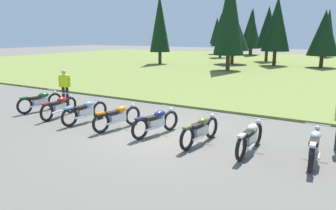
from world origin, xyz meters
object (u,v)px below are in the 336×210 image
(rider_checking_bike, at_px, (65,85))
(motorcycle_silver, at_px, (314,146))
(motorcycle_navy, at_px, (156,122))
(motorcycle_british_green, at_px, (40,101))
(motorcycle_red, at_px, (59,106))
(motorcycle_cream, at_px, (250,138))
(motorcycle_olive, at_px, (200,130))
(motorcycle_orange, at_px, (118,117))
(motorcycle_sky_blue, at_px, (85,111))

(rider_checking_bike, bearing_deg, motorcycle_silver, -7.89)
(motorcycle_silver, bearing_deg, motorcycle_navy, -178.45)
(motorcycle_british_green, height_order, motorcycle_red, same)
(motorcycle_cream, xyz_separation_m, motorcycle_silver, (1.62, 0.18, 0.00))
(motorcycle_red, height_order, motorcycle_navy, same)
(motorcycle_british_green, distance_m, rider_checking_bike, 1.46)
(motorcycle_british_green, relative_size, rider_checking_bike, 1.25)
(motorcycle_red, relative_size, motorcycle_olive, 1.00)
(motorcycle_cream, bearing_deg, motorcycle_orange, -179.23)
(motorcycle_british_green, xyz_separation_m, motorcycle_navy, (6.12, -0.27, 0.00))
(motorcycle_orange, xyz_separation_m, rider_checking_bike, (-4.56, 1.74, 0.51))
(motorcycle_orange, xyz_separation_m, motorcycle_navy, (1.53, 0.11, 0.00))
(motorcycle_sky_blue, bearing_deg, motorcycle_cream, 0.43)
(motorcycle_red, distance_m, motorcycle_navy, 4.60)
(motorcycle_cream, relative_size, rider_checking_bike, 1.26)
(motorcycle_orange, bearing_deg, motorcycle_sky_blue, 179.41)
(motorcycle_cream, bearing_deg, motorcycle_sky_blue, -179.57)
(motorcycle_olive, height_order, rider_checking_bike, rider_checking_bike)
(motorcycle_orange, distance_m, motorcycle_silver, 6.30)
(motorcycle_navy, bearing_deg, motorcycle_silver, 1.55)
(motorcycle_olive, bearing_deg, motorcycle_navy, 177.18)
(motorcycle_sky_blue, distance_m, motorcycle_silver, 7.87)
(motorcycle_navy, height_order, motorcycle_olive, same)
(motorcycle_red, bearing_deg, motorcycle_sky_blue, -2.66)
(rider_checking_bike, bearing_deg, motorcycle_orange, -20.92)
(motorcycle_sky_blue, relative_size, motorcycle_olive, 1.00)
(motorcycle_olive, relative_size, rider_checking_bike, 1.26)
(motorcycle_british_green, distance_m, motorcycle_silver, 10.89)
(motorcycle_red, height_order, motorcycle_cream, same)
(motorcycle_red, relative_size, motorcycle_silver, 0.99)
(motorcycle_cream, bearing_deg, motorcycle_british_green, 178.07)
(motorcycle_red, xyz_separation_m, motorcycle_sky_blue, (1.49, -0.07, 0.00))
(motorcycle_sky_blue, bearing_deg, motorcycle_silver, 1.62)
(motorcycle_orange, distance_m, motorcycle_cream, 4.68)
(motorcycle_orange, relative_size, rider_checking_bike, 1.24)
(motorcycle_olive, bearing_deg, motorcycle_orange, -179.49)
(motorcycle_sky_blue, relative_size, motorcycle_orange, 1.01)
(motorcycle_olive, xyz_separation_m, rider_checking_bike, (-7.73, 1.72, 0.51))
(motorcycle_sky_blue, xyz_separation_m, motorcycle_silver, (7.87, 0.22, 0.00))
(motorcycle_sky_blue, height_order, motorcycle_cream, same)
(motorcycle_silver, bearing_deg, motorcycle_sky_blue, -178.38)
(motorcycle_navy, bearing_deg, motorcycle_olive, -2.82)
(motorcycle_british_green, distance_m, motorcycle_navy, 6.13)
(rider_checking_bike, bearing_deg, motorcycle_olive, -12.52)
(motorcycle_red, distance_m, rider_checking_bike, 2.29)
(motorcycle_orange, height_order, motorcycle_cream, same)
(motorcycle_red, relative_size, motorcycle_cream, 0.99)
(motorcycle_cream, relative_size, motorcycle_silver, 1.00)
(motorcycle_british_green, bearing_deg, motorcycle_olive, -2.57)
(motorcycle_red, xyz_separation_m, motorcycle_silver, (9.36, 0.15, 0.00))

